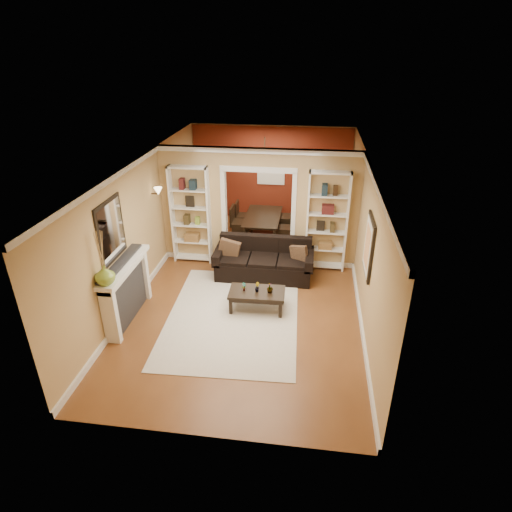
# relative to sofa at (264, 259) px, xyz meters

# --- Properties ---
(floor) EXTENTS (8.00, 8.00, 0.00)m
(floor) POSITION_rel_sofa_xyz_m (-0.22, -0.45, -0.42)
(floor) COLOR brown
(floor) RESTS_ON ground
(ceiling) EXTENTS (8.00, 8.00, 0.00)m
(ceiling) POSITION_rel_sofa_xyz_m (-0.22, -0.45, 2.28)
(ceiling) COLOR white
(ceiling) RESTS_ON ground
(wall_back) EXTENTS (8.00, 0.00, 8.00)m
(wall_back) POSITION_rel_sofa_xyz_m (-0.22, 3.55, 0.93)
(wall_back) COLOR tan
(wall_back) RESTS_ON ground
(wall_front) EXTENTS (8.00, 0.00, 8.00)m
(wall_front) POSITION_rel_sofa_xyz_m (-0.22, -4.45, 0.93)
(wall_front) COLOR tan
(wall_front) RESTS_ON ground
(wall_left) EXTENTS (0.00, 8.00, 8.00)m
(wall_left) POSITION_rel_sofa_xyz_m (-2.47, -0.45, 0.93)
(wall_left) COLOR tan
(wall_left) RESTS_ON ground
(wall_right) EXTENTS (0.00, 8.00, 8.00)m
(wall_right) POSITION_rel_sofa_xyz_m (2.03, -0.45, 0.93)
(wall_right) COLOR tan
(wall_right) RESTS_ON ground
(partition_wall) EXTENTS (4.50, 0.15, 2.70)m
(partition_wall) POSITION_rel_sofa_xyz_m (-0.22, 0.75, 0.93)
(partition_wall) COLOR tan
(partition_wall) RESTS_ON floor
(red_back_panel) EXTENTS (4.44, 0.04, 2.64)m
(red_back_panel) POSITION_rel_sofa_xyz_m (-0.22, 3.52, 0.90)
(red_back_panel) COLOR maroon
(red_back_panel) RESTS_ON floor
(dining_window) EXTENTS (0.78, 0.03, 0.98)m
(dining_window) POSITION_rel_sofa_xyz_m (-0.22, 3.48, 1.13)
(dining_window) COLOR #8CA5CC
(dining_window) RESTS_ON wall_back
(area_rug) EXTENTS (2.58, 3.53, 0.01)m
(area_rug) POSITION_rel_sofa_xyz_m (-0.40, -1.63, -0.42)
(area_rug) COLOR beige
(area_rug) RESTS_ON floor
(sofa) EXTENTS (2.17, 0.94, 0.85)m
(sofa) POSITION_rel_sofa_xyz_m (0.00, 0.00, 0.00)
(sofa) COLOR black
(sofa) RESTS_ON floor
(pillow_left) EXTENTS (0.46, 0.16, 0.45)m
(pillow_left) POSITION_rel_sofa_xyz_m (-0.77, -0.02, 0.22)
(pillow_left) COLOR brown
(pillow_left) RESTS_ON sofa
(pillow_right) EXTENTS (0.39, 0.25, 0.38)m
(pillow_right) POSITION_rel_sofa_xyz_m (0.77, -0.02, 0.18)
(pillow_right) COLOR brown
(pillow_right) RESTS_ON sofa
(coffee_table) EXTENTS (1.10, 0.62, 0.41)m
(coffee_table) POSITION_rel_sofa_xyz_m (0.02, -1.34, -0.22)
(coffee_table) COLOR black
(coffee_table) RESTS_ON floor
(plant_left) EXTENTS (0.10, 0.11, 0.17)m
(plant_left) POSITION_rel_sofa_xyz_m (-0.23, -1.34, 0.07)
(plant_left) COLOR #336626
(plant_left) RESTS_ON coffee_table
(plant_center) EXTENTS (0.11, 0.13, 0.19)m
(plant_center) POSITION_rel_sofa_xyz_m (0.02, -1.34, 0.08)
(plant_center) COLOR #336626
(plant_center) RESTS_ON coffee_table
(plant_right) EXTENTS (0.16, 0.16, 0.21)m
(plant_right) POSITION_rel_sofa_xyz_m (0.28, -1.34, 0.09)
(plant_right) COLOR #336626
(plant_right) RESTS_ON coffee_table
(bookshelf_left) EXTENTS (0.90, 0.30, 2.30)m
(bookshelf_left) POSITION_rel_sofa_xyz_m (-1.77, 0.58, 0.73)
(bookshelf_left) COLOR white
(bookshelf_left) RESTS_ON floor
(bookshelf_right) EXTENTS (0.90, 0.30, 2.30)m
(bookshelf_right) POSITION_rel_sofa_xyz_m (1.33, 0.58, 0.73)
(bookshelf_right) COLOR white
(bookshelf_right) RESTS_ON floor
(fireplace) EXTENTS (0.32, 1.70, 1.16)m
(fireplace) POSITION_rel_sofa_xyz_m (-2.31, -1.95, 0.16)
(fireplace) COLOR white
(fireplace) RESTS_ON floor
(vase) EXTENTS (0.41, 0.41, 0.34)m
(vase) POSITION_rel_sofa_xyz_m (-2.31, -2.65, 0.91)
(vase) COLOR olive
(vase) RESTS_ON fireplace
(mirror) EXTENTS (0.03, 0.95, 1.10)m
(mirror) POSITION_rel_sofa_xyz_m (-2.45, -1.95, 1.38)
(mirror) COLOR silver
(mirror) RESTS_ON wall_left
(wall_sconce) EXTENTS (0.18, 0.18, 0.22)m
(wall_sconce) POSITION_rel_sofa_xyz_m (-2.37, 0.10, 1.41)
(wall_sconce) COLOR #FFE0A5
(wall_sconce) RESTS_ON wall_left
(framed_art) EXTENTS (0.04, 0.85, 1.05)m
(framed_art) POSITION_rel_sofa_xyz_m (1.99, -1.45, 1.13)
(framed_art) COLOR black
(framed_art) RESTS_ON wall_right
(dining_table) EXTENTS (1.67, 0.93, 0.59)m
(dining_table) POSITION_rel_sofa_xyz_m (-0.26, 2.19, -0.13)
(dining_table) COLOR black
(dining_table) RESTS_ON floor
(dining_chair_nw) EXTENTS (0.55, 0.55, 0.95)m
(dining_chair_nw) POSITION_rel_sofa_xyz_m (-0.81, 1.89, 0.05)
(dining_chair_nw) COLOR black
(dining_chair_nw) RESTS_ON floor
(dining_chair_ne) EXTENTS (0.46, 0.46, 0.79)m
(dining_chair_ne) POSITION_rel_sofa_xyz_m (0.29, 1.89, -0.03)
(dining_chair_ne) COLOR black
(dining_chair_ne) RESTS_ON floor
(dining_chair_sw) EXTENTS (0.53, 0.53, 0.87)m
(dining_chair_sw) POSITION_rel_sofa_xyz_m (-0.81, 2.49, 0.01)
(dining_chair_sw) COLOR black
(dining_chair_sw) RESTS_ON floor
(dining_chair_se) EXTENTS (0.59, 0.59, 0.93)m
(dining_chair_se) POSITION_rel_sofa_xyz_m (0.29, 2.49, 0.04)
(dining_chair_se) COLOR black
(dining_chair_se) RESTS_ON floor
(chandelier) EXTENTS (0.50, 0.50, 0.30)m
(chandelier) POSITION_rel_sofa_xyz_m (-0.22, 2.25, 1.60)
(chandelier) COLOR #362718
(chandelier) RESTS_ON ceiling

